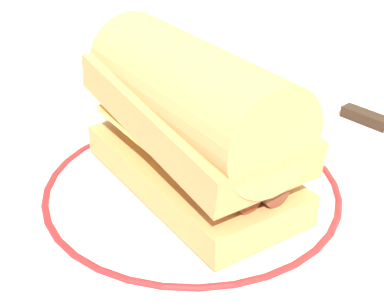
% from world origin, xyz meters
% --- Properties ---
extents(ground_plane, '(1.50, 1.50, 0.00)m').
position_xyz_m(ground_plane, '(0.00, 0.00, 0.00)').
color(ground_plane, beige).
extents(plate, '(0.27, 0.27, 0.01)m').
position_xyz_m(plate, '(0.01, 0.01, 0.01)').
color(plate, white).
rests_on(plate, ground_plane).
extents(sausage_sandwich, '(0.22, 0.14, 0.12)m').
position_xyz_m(sausage_sandwich, '(0.01, 0.01, 0.08)').
color(sausage_sandwich, tan).
rests_on(sausage_sandwich, plate).
extents(drinking_glass, '(0.06, 0.06, 0.11)m').
position_xyz_m(drinking_glass, '(-0.14, 0.19, 0.05)').
color(drinking_glass, silver).
rests_on(drinking_glass, ground_plane).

